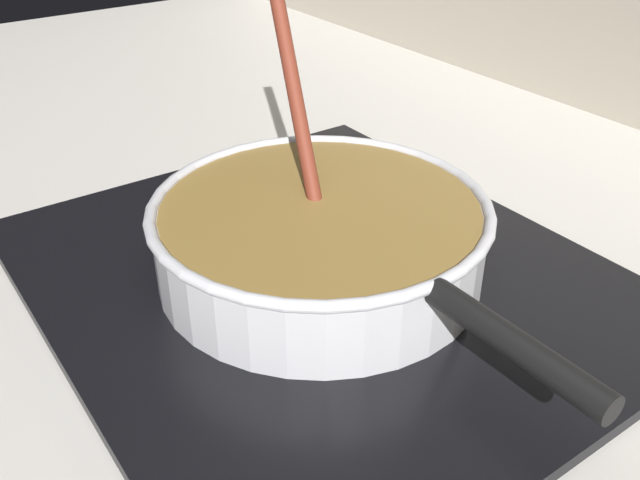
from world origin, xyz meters
TOP-DOWN VIEW (x-y plane):
  - ground at (0.00, 0.00)m, footprint 2.40×1.60m
  - hob_plate at (-0.01, 0.19)m, footprint 0.56×0.48m
  - burner_ring at (-0.01, 0.19)m, footprint 0.20×0.20m
  - spare_burner at (-0.20, 0.19)m, footprint 0.15×0.15m
  - cooking_pan at (-0.01, 0.19)m, footprint 0.46×0.31m

SIDE VIEW (x-z plane):
  - ground at x=0.00m, z-range -0.04..0.00m
  - hob_plate at x=-0.01m, z-range 0.00..0.01m
  - spare_burner at x=-0.20m, z-range 0.01..0.02m
  - burner_ring at x=-0.01m, z-range 0.01..0.02m
  - cooking_pan at x=-0.01m, z-range -0.09..0.20m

